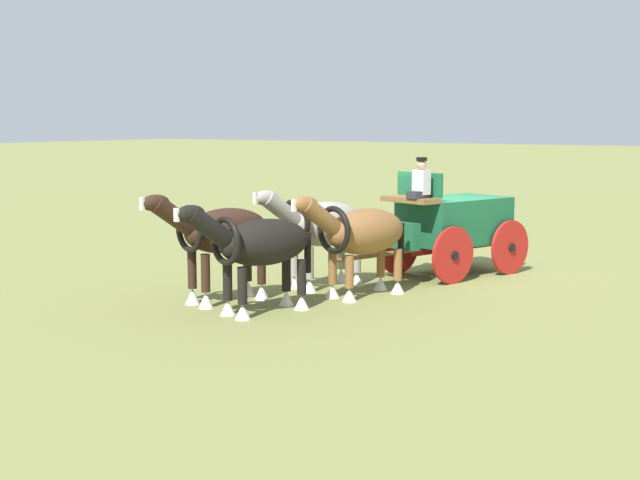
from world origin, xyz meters
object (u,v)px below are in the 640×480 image
Objects in this scene: show_wagon at (451,223)px; draft_horse_lead_off at (221,234)px; draft_horse_rear_off at (321,227)px; draft_horse_rear_near at (361,234)px; draft_horse_lead_near at (258,246)px.

show_wagon is 1.91× the size of draft_horse_lead_off.
show_wagon is 3.51m from draft_horse_rear_off.
draft_horse_lead_off reaches higher than draft_horse_rear_off.
draft_horse_lead_off is at bearing -23.75° from show_wagon.
draft_horse_rear_near is 0.99× the size of draft_horse_lead_near.
draft_horse_rear_near is 1.30m from draft_horse_rear_off.
draft_horse_lead_near is (5.98, -1.22, 0.07)m from show_wagon.
draft_horse_rear_near is 1.01× the size of draft_horse_lead_off.
draft_horse_rear_near is 2.91m from draft_horse_lead_off.
draft_horse_lead_near is at bearing -11.51° from show_wagon.
draft_horse_lead_near is at bearing -17.58° from draft_horse_rear_near.
show_wagon is 6.10m from draft_horse_lead_off.
show_wagon reaches higher than draft_horse_lead_near.
show_wagon is 3.51m from draft_horse_rear_near.
draft_horse_lead_off is at bearing -17.58° from draft_horse_rear_off.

